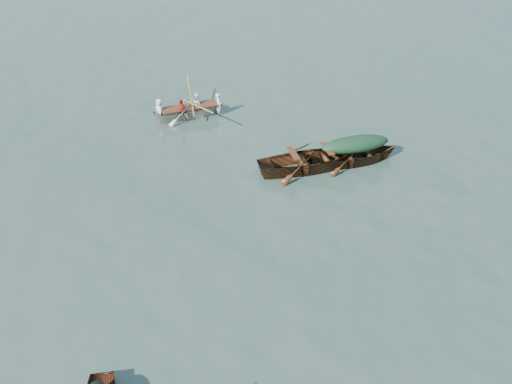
% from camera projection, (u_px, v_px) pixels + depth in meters
% --- Properties ---
extents(ground, '(140.00, 140.00, 0.00)m').
position_uv_depth(ground, '(286.00, 272.00, 12.24)').
color(ground, '#354A40').
rests_on(ground, ground).
extents(green_tarp_boat, '(4.33, 2.02, 0.96)m').
position_uv_depth(green_tarp_boat, '(353.00, 163.00, 16.36)').
color(green_tarp_boat, '#41230F').
rests_on(green_tarp_boat, ground).
extents(open_wooden_boat, '(4.86, 2.25, 1.11)m').
position_uv_depth(open_wooden_boat, '(309.00, 169.00, 16.04)').
color(open_wooden_boat, '#592C16').
rests_on(open_wooden_boat, ground).
extents(rowed_boat, '(3.99, 2.16, 0.89)m').
position_uv_depth(rowed_boat, '(190.00, 117.00, 19.03)').
color(rowed_boat, beige).
rests_on(rowed_boat, ground).
extents(green_tarp_cover, '(2.38, 1.11, 0.52)m').
position_uv_depth(green_tarp_cover, '(356.00, 143.00, 15.93)').
color(green_tarp_cover, '#16371A').
rests_on(green_tarp_cover, green_tarp_boat).
extents(thwart_benches, '(2.45, 1.27, 0.04)m').
position_uv_depth(thwart_benches, '(310.00, 154.00, 15.70)').
color(thwart_benches, '#4C2311').
rests_on(thwart_benches, open_wooden_boat).
extents(rowers, '(2.86, 1.73, 0.76)m').
position_uv_depth(rowers, '(189.00, 97.00, 18.55)').
color(rowers, silver).
rests_on(rowers, rowed_boat).
extents(oars, '(1.29, 2.66, 0.06)m').
position_uv_depth(oars, '(189.00, 106.00, 18.76)').
color(oars, olive).
rests_on(oars, rowed_boat).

